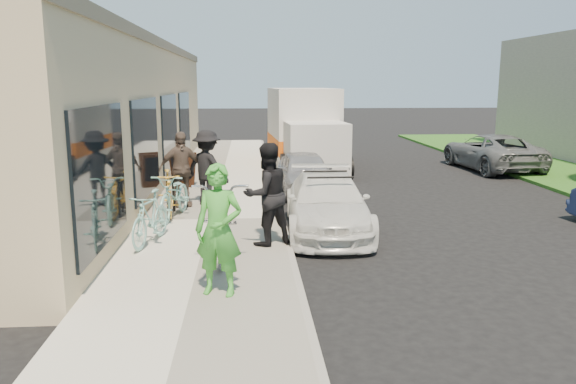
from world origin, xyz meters
name	(u,v)px	position (x,y,z in m)	size (l,w,h in m)	color
ground	(320,268)	(0.00, 0.00, 0.00)	(120.00, 120.00, 0.00)	black
sidewalk	(211,222)	(-2.00, 3.00, 0.07)	(3.00, 34.00, 0.15)	beige
curb	(282,222)	(-0.45, 3.00, 0.07)	(0.12, 34.00, 0.13)	gray
storefront	(108,115)	(-5.24, 7.99, 2.12)	(3.60, 20.00, 4.22)	tan
bike_rack	(171,192)	(-2.90, 3.52, 0.66)	(0.10, 0.60, 0.84)	black
sandwich_board	(183,170)	(-3.02, 6.95, 0.64)	(0.76, 0.77, 0.95)	black
sedan_white	(327,203)	(0.45, 2.40, 0.59)	(1.87, 4.14, 1.22)	silver
sedan_silver	(305,173)	(0.40, 6.47, 0.59)	(1.39, 3.46, 1.18)	#9A9A9F
moving_truck	(305,133)	(0.87, 11.23, 1.26)	(2.50, 5.91, 2.85)	beige
far_car_gray	(491,152)	(7.45, 10.35, 0.64)	(2.11, 4.58, 1.27)	#5A5D5F
tandem_bike	(221,216)	(-1.64, 0.45, 0.82)	(0.89, 2.55, 1.34)	#B7B7B9
woman_rider	(219,230)	(-1.58, -1.41, 1.07)	(0.67, 0.44, 1.83)	green
man_standing	(267,194)	(-0.85, 1.00, 1.08)	(0.90, 0.70, 1.85)	black
cruiser_bike_a	(150,218)	(-2.96, 1.19, 0.63)	(0.45, 1.61, 0.97)	#7FBEB5
cruiser_bike_b	(175,196)	(-2.76, 3.15, 0.65)	(0.66, 1.89, 0.99)	#7FBEB5
cruiser_bike_c	(169,193)	(-2.94, 3.48, 0.64)	(0.46, 1.63, 0.98)	gold
bystander_a	(207,168)	(-2.15, 4.51, 1.05)	(1.16, 0.67, 1.80)	black
bystander_b	(181,169)	(-2.76, 4.35, 1.04)	(1.04, 0.43, 1.78)	brown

